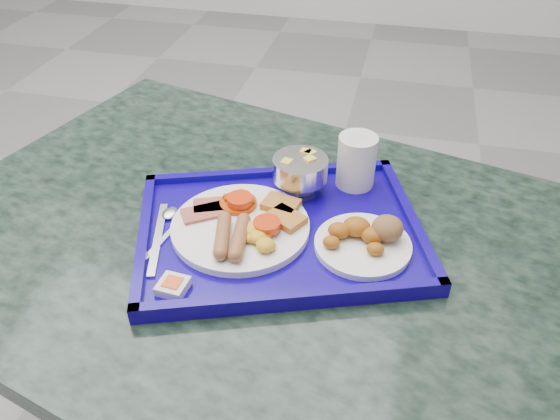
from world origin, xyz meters
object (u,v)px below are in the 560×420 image
table (275,319)px  juice_cup (357,160)px  tray (280,231)px  main_plate (244,225)px  fruit_bowl (300,169)px  bread_plate (366,238)px

table → juice_cup: juice_cup is taller
table → tray: (0.01, 0.01, 0.21)m
table → tray: tray is taller
main_plate → fruit_bowl: bearing=64.0°
bread_plate → fruit_bowl: bearing=136.0°
tray → bread_plate: (0.15, -0.01, 0.02)m
tray → main_plate: main_plate is taller
table → main_plate: bearing=-174.1°
table → bread_plate: size_ratio=9.01×
fruit_bowl → juice_cup: juice_cup is taller
bread_plate → table: bearing=-179.0°
tray → table: bearing=-114.2°
tray → main_plate: bearing=-161.7°
main_plate → juice_cup: bearing=48.1°
main_plate → fruit_bowl: (0.07, 0.14, 0.03)m
table → bread_plate: bread_plate is taller
main_plate → fruit_bowl: fruit_bowl is taller
tray → juice_cup: juice_cup is taller
fruit_bowl → bread_plate: bearing=-44.0°
juice_cup → table: bearing=-122.3°
table → main_plate: main_plate is taller
fruit_bowl → juice_cup: size_ratio=1.01×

